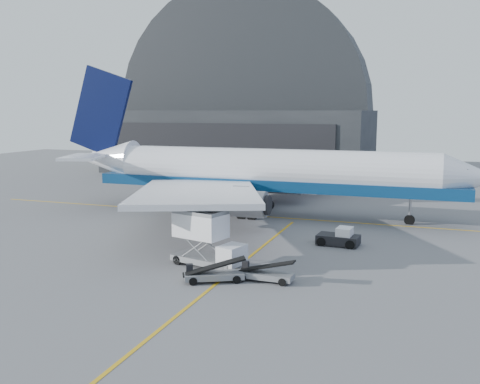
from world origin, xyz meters
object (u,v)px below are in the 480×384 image
at_px(catering_truck, 206,240).
at_px(belt_loader_b, 264,274).
at_px(airliner, 256,172).
at_px(belt_loader_a, 213,274).
at_px(pushback_tug, 339,238).

bearing_deg(catering_truck, belt_loader_b, -5.29).
relative_size(airliner, belt_loader_a, 11.49).
height_order(catering_truck, belt_loader_b, catering_truck).
bearing_deg(belt_loader_b, belt_loader_a, -156.94).
bearing_deg(pushback_tug, catering_truck, -126.54).
distance_m(airliner, belt_loader_b, 25.25).
height_order(catering_truck, belt_loader_a, catering_truck).
xyz_separation_m(catering_truck, pushback_tug, (8.77, 10.00, -1.44)).
bearing_deg(belt_loader_b, catering_truck, 160.70).
bearing_deg(belt_loader_b, airliner, 110.51).
height_order(airliner, belt_loader_a, airliner).
height_order(pushback_tug, belt_loader_a, belt_loader_a).
bearing_deg(belt_loader_b, pushback_tug, 75.28).
relative_size(airliner, catering_truck, 7.98).
bearing_deg(belt_loader_a, catering_truck, 93.50).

